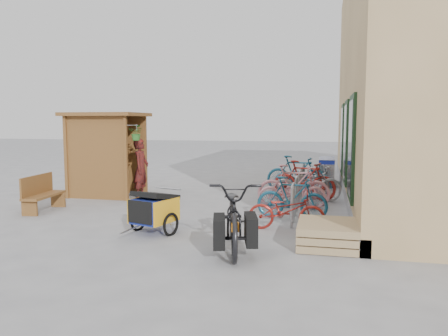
% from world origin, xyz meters
% --- Properties ---
extents(ground, '(80.00, 80.00, 0.00)m').
position_xyz_m(ground, '(0.00, 0.00, 0.00)').
color(ground, '#98989A').
extents(kiosk, '(2.49, 1.65, 2.40)m').
position_xyz_m(kiosk, '(-3.28, 2.47, 1.55)').
color(kiosk, brown).
rests_on(kiosk, ground).
extents(bike_rack, '(0.05, 5.35, 0.86)m').
position_xyz_m(bike_rack, '(2.30, 2.40, 0.52)').
color(bike_rack, '#A5A8AD').
rests_on(bike_rack, ground).
extents(pallet_stack, '(1.00, 1.20, 0.40)m').
position_xyz_m(pallet_stack, '(3.00, -1.40, 0.21)').
color(pallet_stack, tan).
rests_on(pallet_stack, ground).
extents(bench, '(0.56, 1.41, 0.87)m').
position_xyz_m(bench, '(-3.67, 0.11, 0.44)').
color(bench, brown).
rests_on(bench, ground).
extents(shopping_carts, '(0.53, 2.09, 0.95)m').
position_xyz_m(shopping_carts, '(3.00, 6.35, 0.55)').
color(shopping_carts, silver).
rests_on(shopping_carts, ground).
extents(child_trailer, '(0.95, 1.48, 0.85)m').
position_xyz_m(child_trailer, '(-0.26, -1.23, 0.47)').
color(child_trailer, '#1C339A').
rests_on(child_trailer, ground).
extents(cargo_bike, '(1.31, 2.40, 1.20)m').
position_xyz_m(cargo_bike, '(1.47, -1.96, 0.59)').
color(cargo_bike, black).
rests_on(cargo_bike, ground).
extents(person_kiosk, '(0.43, 0.63, 1.67)m').
position_xyz_m(person_kiosk, '(-2.06, 2.29, 0.84)').
color(person_kiosk, maroon).
rests_on(person_kiosk, ground).
extents(bike_0, '(1.53, 0.60, 0.79)m').
position_xyz_m(bike_0, '(2.21, -0.43, 0.40)').
color(bike_0, maroon).
rests_on(bike_0, ground).
extents(bike_1, '(1.60, 0.58, 0.94)m').
position_xyz_m(bike_1, '(2.25, 0.59, 0.47)').
color(bike_1, '#1C5772').
rests_on(bike_1, ground).
extents(bike_2, '(1.76, 0.94, 0.88)m').
position_xyz_m(bike_2, '(2.17, 1.69, 0.44)').
color(bike_2, pink).
rests_on(bike_2, ground).
extents(bike_3, '(1.83, 0.61, 1.08)m').
position_xyz_m(bike_3, '(2.19, 1.93, 0.54)').
color(bike_3, pink).
rests_on(bike_3, ground).
extents(bike_4, '(2.00, 1.18, 1.00)m').
position_xyz_m(bike_4, '(2.48, 2.73, 0.50)').
color(bike_4, '#9C9CA0').
rests_on(bike_4, ground).
extents(bike_5, '(1.87, 1.00, 1.08)m').
position_xyz_m(bike_5, '(2.38, 3.13, 0.54)').
color(bike_5, maroon).
rests_on(bike_5, ground).
extents(bike_6, '(1.86, 0.97, 0.93)m').
position_xyz_m(bike_6, '(2.30, 4.18, 0.47)').
color(bike_6, '#1C5772').
rests_on(bike_6, ground).
extents(bike_7, '(1.89, 0.69, 1.11)m').
position_xyz_m(bike_7, '(2.10, 4.49, 0.56)').
color(bike_7, '#1C5772').
rests_on(bike_7, ground).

